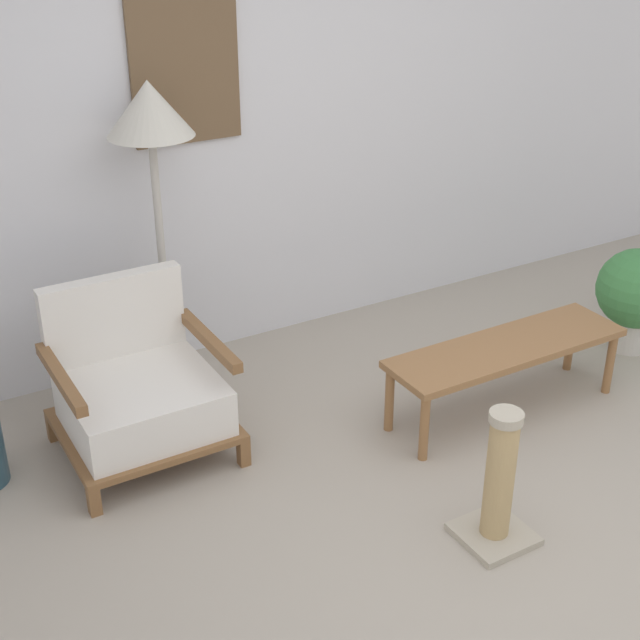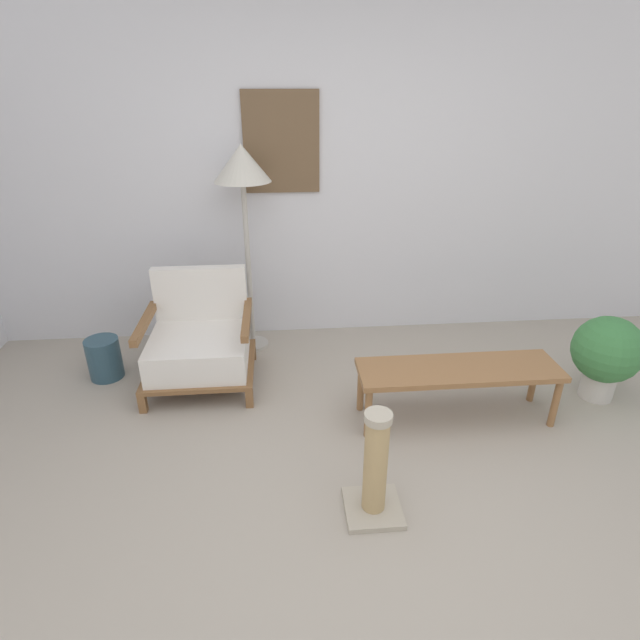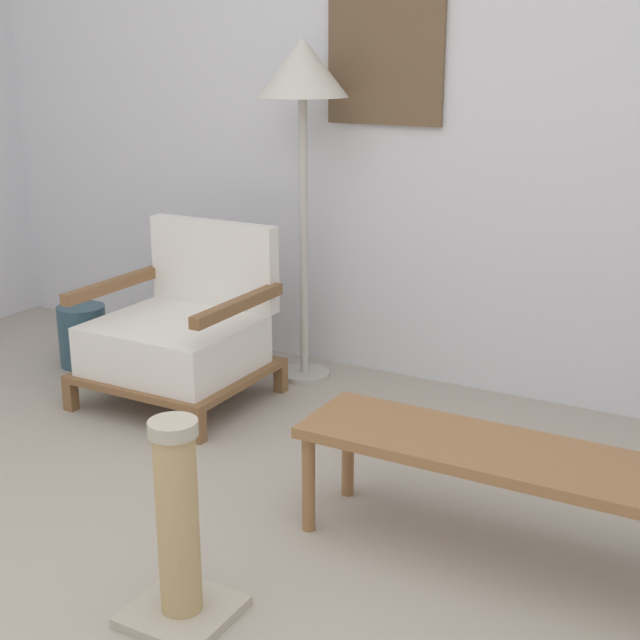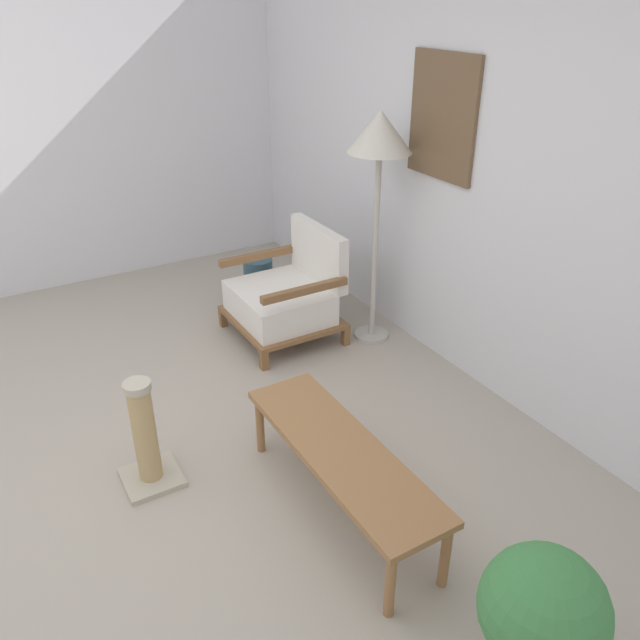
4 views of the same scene
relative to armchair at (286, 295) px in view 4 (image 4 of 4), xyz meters
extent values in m
plane|color=#A89E8E|center=(1.07, -1.56, -0.31)|extent=(14.00, 14.00, 0.00)
cube|color=silver|center=(1.07, 0.79, 1.04)|extent=(8.00, 0.06, 2.70)
cube|color=brown|center=(0.63, 0.74, 1.24)|extent=(0.56, 0.02, 0.72)
cube|color=silver|center=(-1.73, -1.06, 1.04)|extent=(0.06, 8.00, 2.70)
cube|color=brown|center=(-0.35, -0.35, -0.24)|extent=(0.05, 0.05, 0.13)
cube|color=brown|center=(0.35, -0.35, -0.24)|extent=(0.05, 0.05, 0.13)
cube|color=brown|center=(-0.35, 0.28, -0.24)|extent=(0.05, 0.05, 0.13)
cube|color=brown|center=(0.35, 0.28, -0.24)|extent=(0.05, 0.05, 0.13)
cube|color=brown|center=(0.00, -0.04, -0.16)|extent=(0.74, 0.68, 0.03)
cube|color=white|center=(0.00, -0.06, -0.04)|extent=(0.66, 0.58, 0.22)
cube|color=white|center=(0.00, 0.26, 0.27)|extent=(0.66, 0.08, 0.39)
cube|color=brown|center=(-0.34, -0.04, 0.19)|extent=(0.05, 0.62, 0.05)
cube|color=brown|center=(0.34, -0.04, 0.19)|extent=(0.05, 0.62, 0.05)
cylinder|color=#B7B2A8|center=(0.34, 0.50, -0.30)|extent=(0.24, 0.24, 0.03)
cylinder|color=#B7B2A8|center=(0.34, 0.50, 0.36)|extent=(0.04, 0.04, 1.29)
cone|color=beige|center=(0.34, 0.50, 1.14)|extent=(0.41, 0.41, 0.26)
cube|color=olive|center=(1.65, -0.59, 0.05)|extent=(1.25, 0.36, 0.04)
cylinder|color=olive|center=(1.07, -0.73, -0.14)|extent=(0.04, 0.04, 0.34)
cylinder|color=olive|center=(2.24, -0.73, -0.14)|extent=(0.04, 0.04, 0.34)
cylinder|color=olive|center=(1.07, -0.45, -0.14)|extent=(0.04, 0.04, 0.34)
cylinder|color=olive|center=(2.24, -0.45, -0.14)|extent=(0.04, 0.04, 0.34)
cylinder|color=#2D4C5B|center=(-0.71, 0.11, -0.16)|extent=(0.24, 0.24, 0.30)
sphere|color=#3D7F42|center=(2.71, -0.44, 0.06)|extent=(0.44, 0.44, 0.44)
cube|color=#B2A893|center=(1.00, -1.31, -0.29)|extent=(0.28, 0.28, 0.03)
cylinder|color=tan|center=(1.00, -1.31, -0.02)|extent=(0.12, 0.12, 0.52)
cylinder|color=#B2A893|center=(1.00, -1.31, 0.27)|extent=(0.13, 0.13, 0.04)
camera|label=1|loc=(-1.03, -3.39, 2.10)|focal=50.00mm
camera|label=2|loc=(0.57, -3.14, 1.65)|focal=28.00mm
camera|label=3|loc=(2.38, -2.99, 1.22)|focal=50.00mm
camera|label=4|loc=(3.52, -1.80, 1.92)|focal=35.00mm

